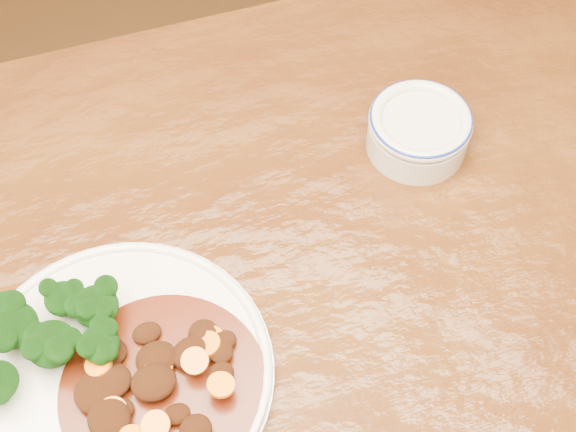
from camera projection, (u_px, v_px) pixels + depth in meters
name	position (u px, v px, depth m)	size (l,w,h in m)	color
dining_table	(216.00, 374.00, 0.86)	(1.53, 0.95, 0.75)	#4F2B0E
dinner_plate	(121.00, 376.00, 0.77)	(0.30, 0.30, 0.02)	white
broccoli_florets	(51.00, 333.00, 0.75)	(0.14, 0.10, 0.05)	#61964D
mince_stew	(153.00, 385.00, 0.75)	(0.20, 0.20, 0.03)	#4C1908
dip_bowl	(419.00, 129.00, 0.91)	(0.12, 0.12, 0.05)	beige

